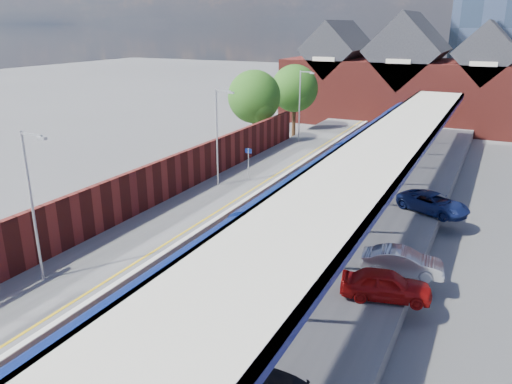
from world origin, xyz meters
TOP-DOWN VIEW (x-y plane):
  - ground at (0.00, 30.00)m, footprint 240.00×240.00m
  - ballast_bed at (0.00, 20.00)m, footprint 6.00×76.00m
  - rails at (0.00, 20.00)m, footprint 4.51×76.00m
  - left_platform at (-5.50, 20.00)m, footprint 5.00×76.00m
  - right_platform at (6.00, 20.00)m, footprint 6.00×76.00m
  - coping_left at (-3.15, 20.00)m, footprint 0.30×76.00m
  - coping_right at (3.15, 20.00)m, footprint 0.30×76.00m
  - yellow_line at (-3.75, 20.00)m, footprint 0.14×76.00m
  - train at (1.49, 27.99)m, footprint 2.90×65.92m
  - canopy at (5.48, 21.95)m, footprint 4.50×52.00m
  - lamp_post_b at (-6.36, 6.00)m, footprint 1.48×0.18m
  - lamp_post_c at (-6.36, 22.00)m, footprint 1.48×0.18m
  - lamp_post_d at (-6.36, 38.00)m, footprint 1.48×0.18m
  - platform_sign at (-5.00, 24.00)m, footprint 0.55×0.08m
  - brick_wall at (-8.10, 13.54)m, footprint 0.35×50.00m
  - station_building at (0.00, 58.00)m, footprint 30.00×12.12m
  - tree_near at (-10.35, 35.91)m, footprint 5.20×5.20m
  - tree_far at (-9.35, 43.91)m, footprint 5.20×5.20m
  - parked_car_red at (8.11, 11.36)m, footprint 4.09×2.40m
  - parked_car_silver at (8.31, 13.92)m, footprint 3.93×1.89m
  - parked_car_blue at (8.47, 23.11)m, footprint 4.94×3.75m

SIDE VIEW (x-z plane):
  - ground at x=0.00m, z-range 0.00..0.00m
  - ballast_bed at x=0.00m, z-range 0.00..0.06m
  - rails at x=0.00m, z-range 0.05..0.19m
  - left_platform at x=-5.50m, z-range 0.00..1.00m
  - right_platform at x=6.00m, z-range 0.00..1.00m
  - yellow_line at x=-3.75m, z-range 1.00..1.01m
  - coping_left at x=-3.15m, z-range 1.00..1.05m
  - coping_right at x=3.15m, z-range 1.00..1.05m
  - parked_car_silver at x=8.31m, z-range 1.00..2.24m
  - parked_car_blue at x=8.47m, z-range 1.00..2.25m
  - parked_car_red at x=8.11m, z-range 1.00..2.31m
  - train at x=1.49m, z-range 0.40..3.85m
  - brick_wall at x=-8.10m, z-range 0.52..4.38m
  - platform_sign at x=-5.00m, z-range 1.44..3.94m
  - lamp_post_b at x=-6.36m, z-range 1.49..8.49m
  - lamp_post_c at x=-6.36m, z-range 1.49..8.49m
  - lamp_post_d at x=-6.36m, z-range 1.49..8.49m
  - canopy at x=5.48m, z-range 3.01..7.49m
  - tree_near at x=-10.35m, z-range 1.30..9.40m
  - tree_far at x=-9.35m, z-range 1.30..9.40m
  - station_building at x=0.00m, z-range -1.44..12.34m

